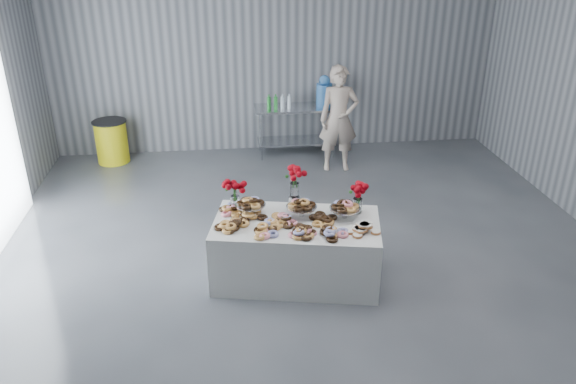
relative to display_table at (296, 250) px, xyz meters
name	(u,v)px	position (x,y,z in m)	size (l,w,h in m)	color
ground	(313,279)	(0.19, -0.07, -0.38)	(9.00, 9.00, 0.00)	#3C3F45
room_walls	(290,56)	(-0.08, 0.00, 2.26)	(8.04, 9.04, 4.02)	gray
display_table	(296,250)	(0.00, 0.00, 0.00)	(1.90, 1.00, 0.75)	silver
prep_table	(296,122)	(0.53, 4.03, 0.24)	(1.50, 0.60, 0.90)	silver
donut_mounds	(297,220)	(0.00, -0.05, 0.42)	(1.80, 0.80, 0.09)	tan
cake_stand_left	(250,203)	(-0.51, 0.26, 0.52)	(0.36, 0.36, 0.17)	silver
cake_stand_mid	(302,205)	(0.08, 0.14, 0.52)	(0.36, 0.36, 0.17)	silver
cake_stand_right	(345,207)	(0.57, 0.04, 0.52)	(0.36, 0.36, 0.17)	silver
danish_pile	(363,227)	(0.70, -0.30, 0.43)	(0.48, 0.48, 0.11)	white
bouquet_left	(234,187)	(-0.68, 0.40, 0.67)	(0.26, 0.26, 0.42)	white
bouquet_right	(358,190)	(0.75, 0.15, 0.67)	(0.26, 0.26, 0.42)	white
bouquet_center	(294,179)	(0.02, 0.35, 0.75)	(0.26, 0.26, 0.57)	silver
water_jug	(324,92)	(1.03, 4.03, 0.77)	(0.28, 0.28, 0.55)	#428CE1
drink_bottles	(279,102)	(0.21, 3.93, 0.66)	(0.54, 0.08, 0.27)	#268C33
person	(339,119)	(1.15, 3.26, 0.52)	(0.65, 0.43, 1.79)	#CC8C93
trash_barrel	(112,141)	(-2.76, 4.03, 0.01)	(0.59, 0.59, 0.76)	yellow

